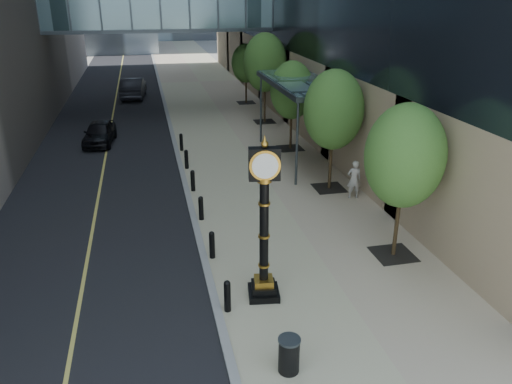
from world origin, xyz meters
TOP-DOWN VIEW (x-y plane):
  - ground at (0.00, 0.00)m, footprint 320.00×320.00m
  - road at (-7.00, 40.00)m, footprint 8.00×180.00m
  - sidewalk at (1.00, 40.00)m, footprint 8.00×180.00m
  - curb at (-3.00, 40.00)m, footprint 0.25×180.00m
  - skywalk at (-3.00, 28.00)m, footprint 17.00×4.20m
  - entrance_canopy at (3.48, 14.00)m, footprint 3.00×8.00m
  - bollard_row at (-2.70, 9.00)m, footprint 0.20×16.20m
  - street_trees at (3.60, 15.54)m, footprint 2.96×28.47m
  - street_clock at (-1.49, 1.52)m, footprint 1.05×1.05m
  - trash_bin at (-1.65, -1.78)m, footprint 0.69×0.69m
  - pedestrian at (4.25, 8.20)m, footprint 0.69×0.50m
  - car_near at (-7.42, 19.63)m, footprint 2.06×4.19m
  - car_far at (-5.44, 33.38)m, footprint 2.29×5.32m

SIDE VIEW (x-z plane):
  - ground at x=0.00m, z-range 0.00..0.00m
  - road at x=-7.00m, z-range 0.00..0.02m
  - sidewalk at x=1.00m, z-range 0.00..0.06m
  - curb at x=-3.00m, z-range 0.00..0.07m
  - bollard_row at x=-2.70m, z-range 0.06..0.96m
  - trash_bin at x=-1.65m, z-range 0.06..0.96m
  - car_near at x=-7.42m, z-range 0.02..1.39m
  - car_far at x=-5.44m, z-range 0.02..1.72m
  - pedestrian at x=4.25m, z-range 0.06..1.81m
  - street_clock at x=-1.49m, z-range -0.27..4.69m
  - street_trees at x=3.60m, z-range 0.72..6.80m
  - entrance_canopy at x=3.48m, z-range 2.00..6.38m
  - skywalk at x=-3.00m, z-range 4.81..10.61m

